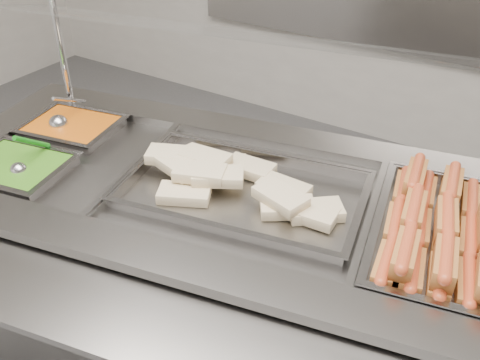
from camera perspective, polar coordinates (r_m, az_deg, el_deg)
The scene contains 11 objects.
steam_counter at distance 1.77m, azimuth -1.46°, elevation -11.80°, with size 1.89×1.11×0.85m.
tray_rail at distance 1.20m, azimuth -10.77°, elevation -14.25°, with size 1.71×0.66×0.05m.
sneeze_guard at distance 1.52m, azimuth 1.19°, elevation 14.72°, with size 1.58×0.57×0.42m.
pan_hotdogs at distance 1.44m, azimuth 20.71°, elevation -6.33°, with size 0.42×0.57×0.09m.
pan_wraps at distance 1.49m, azimuth 0.34°, elevation -1.55°, with size 0.70×0.50×0.07m.
pan_beans at distance 1.90m, azimuth -17.32°, elevation 4.64°, with size 0.32×0.28×0.09m.
pan_peas at distance 1.73m, azimuth -22.56°, elevation 0.38°, with size 0.32×0.28×0.09m.
hotdogs_in_buns at distance 1.40m, azimuth 20.45°, elevation -5.11°, with size 0.37×0.52×0.11m.
tortilla_wraps at distance 1.50m, azimuth -0.61°, elevation 0.01°, with size 0.62×0.31×0.07m.
ladle at distance 1.89m, azimuth -18.71°, elevation 5.81°, with size 0.07×0.19×0.13m.
serving_spoon at distance 1.68m, azimuth -22.28°, elevation 1.45°, with size 0.06×0.17×0.13m.
Camera 1 is at (0.62, -0.53, 1.69)m, focal length 40.00 mm.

